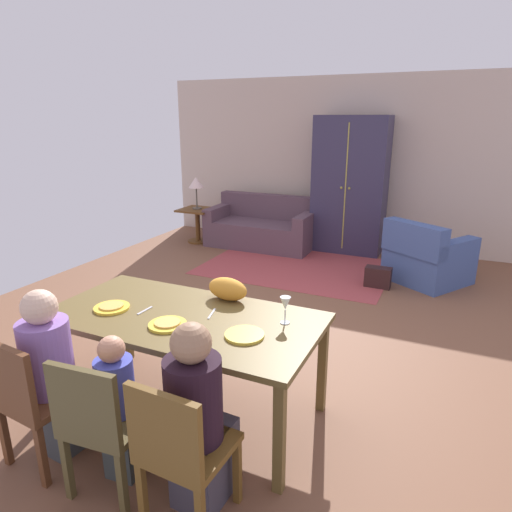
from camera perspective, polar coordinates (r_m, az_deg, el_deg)
name	(u,v)px	position (r m, az deg, el deg)	size (l,w,h in m)	color
ground_plane	(279,317)	(4.91, 2.95, -7.74)	(6.59, 6.28, 0.02)	brown
back_wall	(354,164)	(7.55, 12.34, 11.45)	(6.59, 0.10, 2.70)	beige
dining_table	(183,324)	(3.17, -9.24, -8.58)	(1.90, 0.95, 0.76)	brown
plate_near_man	(112,308)	(3.36, -17.92, -6.29)	(0.25, 0.25, 0.02)	yellow
pizza_near_man	(112,306)	(3.36, -17.95, -6.05)	(0.17, 0.17, 0.01)	gold
plate_near_child	(168,325)	(3.01, -11.22, -8.58)	(0.25, 0.25, 0.02)	yellow
pizza_near_child	(167,323)	(3.00, -11.24, -8.32)	(0.17, 0.17, 0.01)	gold
plate_near_woman	(245,335)	(2.83, -1.47, -10.03)	(0.25, 0.25, 0.02)	yellow
wine_glass	(285,305)	(2.95, 3.75, -6.20)	(0.07, 0.07, 0.19)	silver
fork	(145,310)	(3.27, -13.98, -6.76)	(0.02, 0.15, 0.01)	silver
knife	(212,314)	(3.14, -5.67, -7.33)	(0.01, 0.17, 0.01)	silver
dining_chair_man	(31,395)	(3.07, -26.77, -15.58)	(0.46, 0.46, 0.87)	brown
person_man	(56,378)	(3.15, -24.20, -13.96)	(0.30, 0.41, 1.11)	#3C4246
dining_chair_child	(101,420)	(2.72, -19.20, -19.11)	(0.46, 0.46, 0.87)	#504324
person_child	(121,411)	(2.86, -16.80, -18.37)	(0.22, 0.30, 0.92)	#394040
dining_chair_woman	(180,447)	(2.45, -9.73, -22.92)	(0.44, 0.44, 0.87)	brown
person_woman	(199,423)	(2.55, -7.32, -20.39)	(0.30, 0.41, 1.11)	#3D3946
cat	(228,289)	(3.34, -3.64, -4.21)	(0.32, 0.16, 0.17)	orange
area_rug	(296,267)	(6.46, 5.12, -1.41)	(2.60, 1.80, 0.01)	#9D3D3F
couch	(262,228)	(7.47, 0.80, 3.62)	(1.75, 0.86, 0.82)	#583F4C
armchair	(426,258)	(6.19, 20.90, -0.28)	(1.18, 1.18, 0.82)	#40568F
armoire	(350,185)	(7.20, 11.88, 8.80)	(1.10, 0.59, 2.10)	#332D49
side_table	(198,221)	(7.73, -7.46, 4.51)	(0.56, 0.56, 0.58)	brown
table_lamp	(196,184)	(7.62, -7.65, 9.15)	(0.26, 0.26, 0.54)	#50483E
handbag	(378,277)	(5.87, 15.29, -2.62)	(0.32, 0.16, 0.26)	#301B1B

